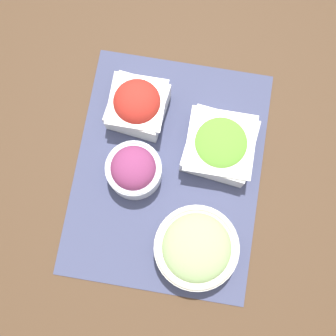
# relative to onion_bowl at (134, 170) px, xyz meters

# --- Properties ---
(ground_plane) EXTENTS (3.00, 3.00, 0.00)m
(ground_plane) POSITION_rel_onion_bowl_xyz_m (-0.02, 0.07, -0.05)
(ground_plane) COLOR #513823
(placemat) EXTENTS (0.51, 0.40, 0.00)m
(placemat) POSITION_rel_onion_bowl_xyz_m (-0.02, 0.07, -0.04)
(placemat) COLOR #474C70
(placemat) RESTS_ON ground_plane
(onion_bowl) EXTENTS (0.12, 0.12, 0.09)m
(onion_bowl) POSITION_rel_onion_bowl_xyz_m (0.00, 0.00, 0.00)
(onion_bowl) COLOR silver
(onion_bowl) RESTS_ON placemat
(lettuce_bowl) EXTENTS (0.15, 0.15, 0.07)m
(lettuce_bowl) POSITION_rel_onion_bowl_xyz_m (-0.08, 0.17, -0.01)
(lettuce_bowl) COLOR white
(lettuce_bowl) RESTS_ON placemat
(cucumber_bowl) EXTENTS (0.17, 0.17, 0.08)m
(cucumber_bowl) POSITION_rel_onion_bowl_xyz_m (0.14, 0.15, -0.00)
(cucumber_bowl) COLOR silver
(cucumber_bowl) RESTS_ON placemat
(tomato_bowl) EXTENTS (0.13, 0.13, 0.10)m
(tomato_bowl) POSITION_rel_onion_bowl_xyz_m (-0.14, -0.02, 0.00)
(tomato_bowl) COLOR white
(tomato_bowl) RESTS_ON placemat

